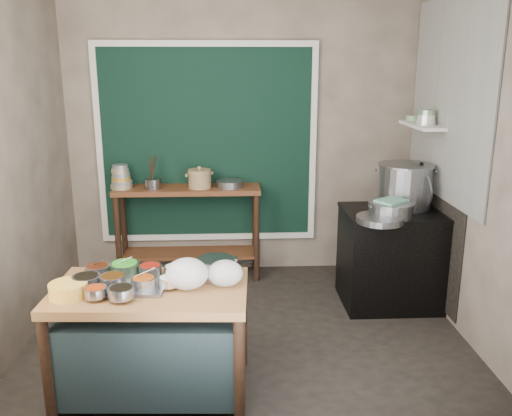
{
  "coord_description": "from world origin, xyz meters",
  "views": [
    {
      "loc": [
        -0.13,
        -4.02,
        2.16
      ],
      "look_at": [
        0.09,
        0.25,
        1.0
      ],
      "focal_mm": 38.0,
      "sensor_mm": 36.0,
      "label": 1
    }
  ],
  "objects_px": {
    "saucepan": "(216,269)",
    "steamer": "(391,209)",
    "yellow_basin": "(68,290)",
    "prep_table": "(153,340)",
    "utensil_cup": "(153,184)",
    "condiment_tray": "(128,285)",
    "stock_pot": "(405,186)",
    "back_counter": "(189,232)",
    "ceramic_crock": "(200,180)",
    "stove_block": "(393,259)"
  },
  "relations": [
    {
      "from": "back_counter",
      "to": "utensil_cup",
      "type": "distance_m",
      "value": 0.62
    },
    {
      "from": "back_counter",
      "to": "saucepan",
      "type": "distance_m",
      "value": 1.96
    },
    {
      "from": "saucepan",
      "to": "yellow_basin",
      "type": "bearing_deg",
      "value": 176.65
    },
    {
      "from": "prep_table",
      "to": "steamer",
      "type": "distance_m",
      "value": 2.27
    },
    {
      "from": "prep_table",
      "to": "steamer",
      "type": "relative_size",
      "value": 3.14
    },
    {
      "from": "stove_block",
      "to": "saucepan",
      "type": "bearing_deg",
      "value": -143.43
    },
    {
      "from": "stove_block",
      "to": "condiment_tray",
      "type": "xyz_separation_m",
      "value": [
        -2.15,
        -1.28,
        0.34
      ]
    },
    {
      "from": "stove_block",
      "to": "steamer",
      "type": "height_order",
      "value": "steamer"
    },
    {
      "from": "saucepan",
      "to": "ceramic_crock",
      "type": "bearing_deg",
      "value": 77.57
    },
    {
      "from": "yellow_basin",
      "to": "steamer",
      "type": "xyz_separation_m",
      "value": [
        2.38,
        1.23,
        0.15
      ]
    },
    {
      "from": "yellow_basin",
      "to": "prep_table",
      "type": "bearing_deg",
      "value": 13.31
    },
    {
      "from": "condiment_tray",
      "to": "steamer",
      "type": "bearing_deg",
      "value": 28.21
    },
    {
      "from": "stove_block",
      "to": "ceramic_crock",
      "type": "bearing_deg",
      "value": 158.64
    },
    {
      "from": "back_counter",
      "to": "stock_pot",
      "type": "height_order",
      "value": "stock_pot"
    },
    {
      "from": "stove_block",
      "to": "utensil_cup",
      "type": "distance_m",
      "value": 2.4
    },
    {
      "from": "stock_pot",
      "to": "steamer",
      "type": "height_order",
      "value": "stock_pot"
    },
    {
      "from": "condiment_tray",
      "to": "saucepan",
      "type": "height_order",
      "value": "saucepan"
    },
    {
      "from": "stove_block",
      "to": "ceramic_crock",
      "type": "height_order",
      "value": "ceramic_crock"
    },
    {
      "from": "yellow_basin",
      "to": "saucepan",
      "type": "distance_m",
      "value": 0.94
    },
    {
      "from": "back_counter",
      "to": "ceramic_crock",
      "type": "bearing_deg",
      "value": -16.15
    },
    {
      "from": "prep_table",
      "to": "utensil_cup",
      "type": "distance_m",
      "value": 2.08
    },
    {
      "from": "stove_block",
      "to": "yellow_basin",
      "type": "xyz_separation_m",
      "value": [
        -2.48,
        -1.41,
        0.37
      ]
    },
    {
      "from": "saucepan",
      "to": "utensil_cup",
      "type": "relative_size",
      "value": 1.54
    },
    {
      "from": "prep_table",
      "to": "condiment_tray",
      "type": "bearing_deg",
      "value": 173.58
    },
    {
      "from": "yellow_basin",
      "to": "steamer",
      "type": "relative_size",
      "value": 0.59
    },
    {
      "from": "condiment_tray",
      "to": "yellow_basin",
      "type": "distance_m",
      "value": 0.37
    },
    {
      "from": "prep_table",
      "to": "yellow_basin",
      "type": "distance_m",
      "value": 0.65
    },
    {
      "from": "back_counter",
      "to": "stock_pot",
      "type": "xyz_separation_m",
      "value": [
        2.0,
        -0.6,
        0.6
      ]
    },
    {
      "from": "saucepan",
      "to": "prep_table",
      "type": "bearing_deg",
      "value": 178.73
    },
    {
      "from": "saucepan",
      "to": "steamer",
      "type": "relative_size",
      "value": 0.65
    },
    {
      "from": "utensil_cup",
      "to": "stock_pot",
      "type": "relative_size",
      "value": 0.33
    },
    {
      "from": "saucepan",
      "to": "condiment_tray",
      "type": "bearing_deg",
      "value": 172.16
    },
    {
      "from": "stove_block",
      "to": "steamer",
      "type": "xyz_separation_m",
      "value": [
        -0.11,
        -0.18,
        0.52
      ]
    },
    {
      "from": "back_counter",
      "to": "stock_pot",
      "type": "relative_size",
      "value": 2.86
    },
    {
      "from": "condiment_tray",
      "to": "utensil_cup",
      "type": "distance_m",
      "value": 1.96
    },
    {
      "from": "yellow_basin",
      "to": "saucepan",
      "type": "xyz_separation_m",
      "value": [
        0.91,
        0.25,
        0.03
      ]
    },
    {
      "from": "ceramic_crock",
      "to": "stock_pot",
      "type": "distance_m",
      "value": 1.96
    },
    {
      "from": "ceramic_crock",
      "to": "steamer",
      "type": "relative_size",
      "value": 0.61
    },
    {
      "from": "prep_table",
      "to": "back_counter",
      "type": "bearing_deg",
      "value": 90.17
    },
    {
      "from": "saucepan",
      "to": "stock_pot",
      "type": "height_order",
      "value": "stock_pot"
    },
    {
      "from": "stock_pot",
      "to": "saucepan",
      "type": "bearing_deg",
      "value": -142.34
    },
    {
      "from": "prep_table",
      "to": "back_counter",
      "type": "relative_size",
      "value": 0.86
    },
    {
      "from": "steamer",
      "to": "stock_pot",
      "type": "bearing_deg",
      "value": 55.8
    },
    {
      "from": "prep_table",
      "to": "ceramic_crock",
      "type": "height_order",
      "value": "ceramic_crock"
    },
    {
      "from": "yellow_basin",
      "to": "ceramic_crock",
      "type": "relative_size",
      "value": 0.97
    },
    {
      "from": "utensil_cup",
      "to": "steamer",
      "type": "xyz_separation_m",
      "value": [
        2.13,
        -0.85,
        -0.06
      ]
    },
    {
      "from": "stove_block",
      "to": "saucepan",
      "type": "height_order",
      "value": "saucepan"
    },
    {
      "from": "back_counter",
      "to": "condiment_tray",
      "type": "xyz_separation_m",
      "value": [
        -0.25,
        -2.01,
        0.29
      ]
    },
    {
      "from": "back_counter",
      "to": "stove_block",
      "type": "distance_m",
      "value": 2.04
    },
    {
      "from": "utensil_cup",
      "to": "steamer",
      "type": "relative_size",
      "value": 0.42
    }
  ]
}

